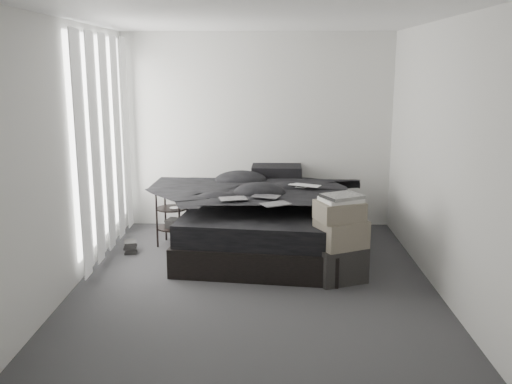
{
  "coord_description": "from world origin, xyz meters",
  "views": [
    {
      "loc": [
        0.11,
        -5.57,
        2.17
      ],
      "look_at": [
        0.0,
        0.8,
        0.75
      ],
      "focal_mm": 40.0,
      "sensor_mm": 36.0,
      "label": 1
    }
  ],
  "objects_px": {
    "bed": "(266,236)",
    "laptop": "(303,180)",
    "box_lower": "(339,263)",
    "side_stand": "(172,217)"
  },
  "relations": [
    {
      "from": "laptop",
      "to": "side_stand",
      "type": "height_order",
      "value": "laptop"
    },
    {
      "from": "laptop",
      "to": "box_lower",
      "type": "bearing_deg",
      "value": -47.52
    },
    {
      "from": "bed",
      "to": "box_lower",
      "type": "xyz_separation_m",
      "value": [
        0.75,
        -1.03,
        0.02
      ]
    },
    {
      "from": "box_lower",
      "to": "laptop",
      "type": "bearing_deg",
      "value": 106.94
    },
    {
      "from": "bed",
      "to": "side_stand",
      "type": "height_order",
      "value": "side_stand"
    },
    {
      "from": "bed",
      "to": "laptop",
      "type": "relative_size",
      "value": 6.24
    },
    {
      "from": "bed",
      "to": "laptop",
      "type": "distance_m",
      "value": 0.82
    },
    {
      "from": "laptop",
      "to": "side_stand",
      "type": "relative_size",
      "value": 0.54
    },
    {
      "from": "side_stand",
      "to": "box_lower",
      "type": "xyz_separation_m",
      "value": [
        1.9,
        -1.18,
        -0.16
      ]
    },
    {
      "from": "side_stand",
      "to": "box_lower",
      "type": "relative_size",
      "value": 1.41
    }
  ]
}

